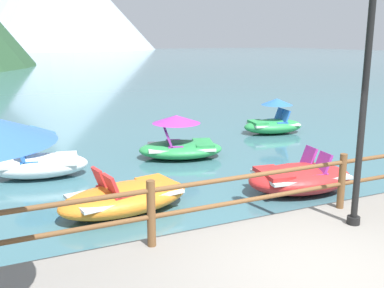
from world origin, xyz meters
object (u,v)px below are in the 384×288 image
Objects in this scene: lamp_post at (367,65)px; pedal_boat_3 at (300,178)px; pedal_boat_0 at (180,143)px; pedal_boat_1 at (126,197)px; pedal_boat_4 at (273,122)px; pedal_boat_2 at (39,160)px.

lamp_post reaches higher than pedal_boat_3.
pedal_boat_1 is at bearing -128.13° from pedal_boat_0.
pedal_boat_3 reaches higher than pedal_boat_1.
pedal_boat_1 is at bearing 133.14° from lamp_post.
pedal_boat_1 is 1.22× the size of pedal_boat_4.
pedal_boat_0 is at bearing 107.55° from pedal_boat_3.
pedal_boat_2 is 8.22m from pedal_boat_4.
pedal_boat_3 is at bearing -119.90° from pedal_boat_4.
pedal_boat_0 is 3.76m from pedal_boat_2.
pedal_boat_0 is 4.55m from pedal_boat_4.
pedal_boat_0 reaches higher than pedal_boat_3.
pedal_boat_4 reaches higher than pedal_boat_0.
pedal_boat_0 reaches higher than pedal_boat_1.
pedal_boat_1 is 1.13× the size of pedal_boat_2.
pedal_boat_2 reaches higher than pedal_boat_3.
lamp_post is 6.66m from pedal_boat_0.
lamp_post reaches higher than pedal_boat_1.
lamp_post is at bearing -46.86° from pedal_boat_1.
pedal_boat_0 is 1.05× the size of pedal_boat_3.
pedal_boat_2 reaches higher than pedal_boat_4.
pedal_boat_1 is at bearing -144.28° from pedal_boat_4.
pedal_boat_4 is (8.00, 1.88, -0.02)m from pedal_boat_2.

